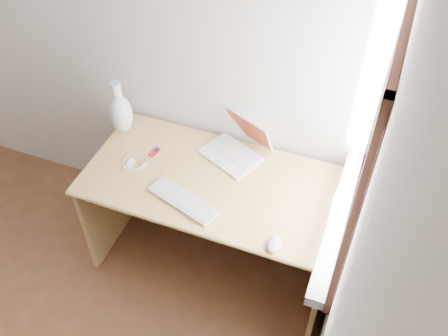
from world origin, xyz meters
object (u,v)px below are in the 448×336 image
at_px(laptop, 233,145).
at_px(external_keyboard, 183,200).
at_px(desk, 220,195).
at_px(vase, 120,112).

height_order(laptop, external_keyboard, laptop).
distance_m(desk, vase, 0.73).
bearing_deg(laptop, external_keyboard, -79.85).
xyz_separation_m(laptop, vase, (-0.66, -0.06, 0.09)).
xyz_separation_m(laptop, external_keyboard, (-0.11, -0.43, -0.04)).
height_order(desk, laptop, laptop).
height_order(desk, external_keyboard, external_keyboard).
xyz_separation_m(desk, external_keyboard, (-0.09, -0.27, 0.22)).
relative_size(external_keyboard, vase, 1.18).
height_order(laptop, vase, vase).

